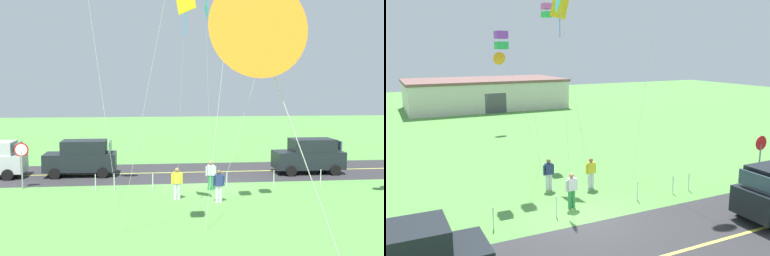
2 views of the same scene
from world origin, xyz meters
The scene contains 17 objects.
ground_plane centered at (0.00, 0.00, -0.05)m, with size 120.00×120.00×0.10m, color #549342.
stop_sign centered at (10.15, -0.10, 1.80)m, with size 0.76×0.08×2.56m.
person_adult_near centered at (-0.06, 1.27, 0.86)m, with size 0.58×0.22×1.60m.
person_adult_companion centered at (1.91, 3.13, 0.86)m, with size 0.58×0.22×1.60m.
person_child_watcher centered at (-0.06, 3.89, 0.86)m, with size 0.58×0.22×1.60m.
kite_red_low centered at (0.60, 3.91, 9.13)m, with size 0.95×3.23×9.72m.
kite_blue_mid centered at (1.83, 6.54, 9.01)m, with size 0.86×3.89×9.88m.
kite_yellow_high centered at (-1.82, 5.36, 7.34)m, with size 2.05×1.76×7.79m.
kite_cyan_top centered at (2.31, 20.36, 6.17)m, with size 3.04×0.40×6.75m.
kite_purple_back centered at (2.62, 10.36, 9.32)m, with size 2.15×2.64×9.78m.
warehouse_distant centered at (4.41, 34.90, 1.75)m, with size 18.36×10.20×3.50m.
fence_post_0 centered at (-6.46, 0.70, 0.45)m, with size 0.05×0.05×0.90m, color silver.
fence_post_1 centered at (-3.73, 0.70, 0.45)m, with size 0.05×0.05×0.90m, color silver.
fence_post_2 centered at (-1.05, 0.70, 0.45)m, with size 0.05×0.05×0.90m, color silver.
fence_post_3 centered at (3.05, 0.70, 0.45)m, with size 0.05×0.05×0.90m, color silver.
fence_post_4 centered at (5.14, 0.70, 0.45)m, with size 0.05×0.05×0.90m, color silver.
fence_post_5 centered at (6.14, 0.70, 0.45)m, with size 0.05×0.05×0.90m, color silver.
Camera 2 is at (-7.40, -13.95, 6.87)m, focal length 37.71 mm.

